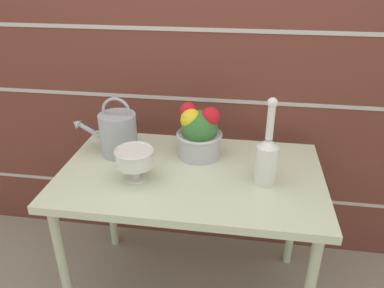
# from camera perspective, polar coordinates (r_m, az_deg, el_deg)

# --- Properties ---
(brick_wall) EXTENTS (3.60, 0.08, 2.20)m
(brick_wall) POSITION_cam_1_polar(r_m,az_deg,el_deg) (1.98, 1.98, 12.06)
(brick_wall) COLOR brown
(brick_wall) RESTS_ON ground_plane
(patio_table) EXTENTS (1.17, 0.71, 0.74)m
(patio_table) POSITION_cam_1_polar(r_m,az_deg,el_deg) (1.72, -0.18, -6.35)
(patio_table) COLOR beige
(patio_table) RESTS_ON ground_plane
(watering_can) EXTENTS (0.32, 0.18, 0.29)m
(watering_can) POSITION_cam_1_polar(r_m,az_deg,el_deg) (1.81, -11.26, 1.61)
(watering_can) COLOR #9EA3A8
(watering_can) RESTS_ON patio_table
(crystal_pedestal_bowl) EXTENTS (0.17, 0.17, 0.14)m
(crystal_pedestal_bowl) POSITION_cam_1_polar(r_m,az_deg,el_deg) (1.59, -8.75, -2.26)
(crystal_pedestal_bowl) COLOR silver
(crystal_pedestal_bowl) RESTS_ON patio_table
(flower_planter) EXTENTS (0.22, 0.22, 0.26)m
(flower_planter) POSITION_cam_1_polar(r_m,az_deg,el_deg) (1.76, 1.04, 1.71)
(flower_planter) COLOR #BCBCC1
(flower_planter) RESTS_ON patio_table
(glass_decanter) EXTENTS (0.09, 0.09, 0.38)m
(glass_decanter) POSITION_cam_1_polar(r_m,az_deg,el_deg) (1.57, 11.35, -1.94)
(glass_decanter) COLOR silver
(glass_decanter) RESTS_ON patio_table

